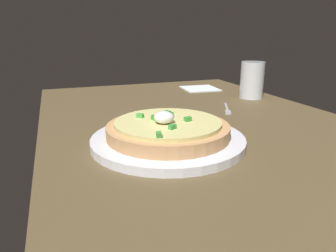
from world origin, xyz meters
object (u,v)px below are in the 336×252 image
(cup_near, at_px, (252,82))
(napkin, at_px, (200,89))
(plate, at_px, (168,140))
(fork, at_px, (227,109))
(pizza, at_px, (168,129))

(cup_near, height_order, napkin, cup_near)
(plate, xyz_separation_m, fork, (-0.18, 0.23, -0.01))
(cup_near, bearing_deg, plate, -52.15)
(pizza, distance_m, fork, 0.30)
(fork, bearing_deg, napkin, -166.07)
(plate, xyz_separation_m, cup_near, (-0.30, 0.38, 0.04))
(cup_near, distance_m, napkin, 0.21)
(plate, relative_size, napkin, 2.39)
(pizza, xyz_separation_m, cup_near, (-0.30, 0.38, 0.02))
(plate, distance_m, pizza, 0.02)
(napkin, bearing_deg, pizza, -31.57)
(cup_near, distance_m, fork, 0.19)
(pizza, bearing_deg, plate, 128.34)
(plate, xyz_separation_m, pizza, (0.00, -0.00, 0.02))
(pizza, relative_size, fork, 2.19)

